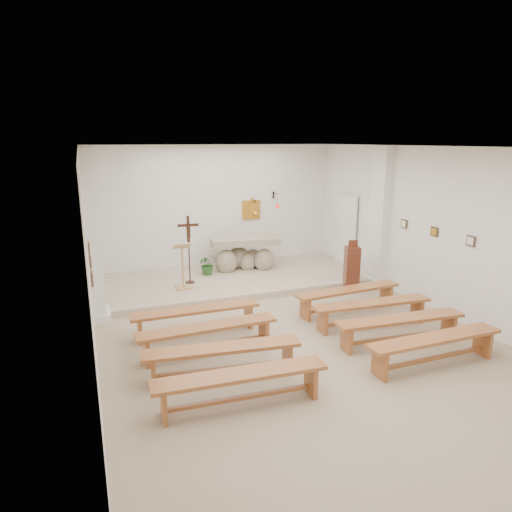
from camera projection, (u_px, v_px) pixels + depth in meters
name	position (u px, v px, depth m)	size (l,w,h in m)	color
ground	(289.00, 333.00, 8.78)	(7.00, 10.00, 0.00)	tan
wall_left	(89.00, 263.00, 7.15)	(0.02, 10.00, 3.50)	white
wall_right	(442.00, 232.00, 9.55)	(0.02, 10.00, 3.50)	white
wall_back	(216.00, 208.00, 12.87)	(7.00, 0.02, 3.50)	white
ceiling	(293.00, 148.00, 7.92)	(7.00, 10.00, 0.02)	silver
sanctuary_platform	(233.00, 279.00, 11.94)	(6.98, 3.00, 0.15)	beige
pilaster_left	(93.00, 237.00, 9.01)	(0.26, 0.55, 3.50)	white
pilaster_right	(380.00, 217.00, 11.32)	(0.26, 0.55, 3.50)	white
gold_wall_relief	(251.00, 210.00, 13.23)	(0.55, 0.04, 0.55)	gold
sanctuary_lamp	(277.00, 204.00, 13.20)	(0.11, 0.36, 0.44)	black
station_frame_left_front	(92.00, 278.00, 6.44)	(0.03, 0.20, 0.20)	#46311F
station_frame_left_mid	(90.00, 261.00, 7.35)	(0.03, 0.20, 0.20)	#46311F
station_frame_left_rear	(89.00, 248.00, 8.25)	(0.03, 0.20, 0.20)	#46311F
station_frame_right_front	(471.00, 241.00, 8.83)	(0.03, 0.20, 0.20)	#46311F
station_frame_right_mid	(434.00, 232.00, 9.73)	(0.03, 0.20, 0.20)	#46311F
station_frame_right_rear	(404.00, 224.00, 10.64)	(0.03, 0.20, 0.20)	#46311F
radiator_left	(95.00, 297.00, 9.99)	(0.10, 0.85, 0.52)	silver
radiator_right	(362.00, 267.00, 12.34)	(0.10, 0.85, 0.52)	silver
altar	(244.00, 256.00, 12.56)	(1.95, 1.00, 0.96)	tan
lectern	(183.00, 266.00, 10.84)	(0.43, 0.36, 1.15)	tan
crucifix_stand	(189.00, 245.00, 11.16)	(0.51, 0.22, 1.69)	#351A11
potted_plant	(208.00, 264.00, 12.06)	(0.50, 0.44, 0.56)	#275723
donation_pedestal	(352.00, 268.00, 11.25)	(0.42, 0.42, 1.26)	#5C311A
bench_left_front	(196.00, 315.00, 8.67)	(2.46, 0.40, 0.52)	#A25D2F
bench_right_front	(348.00, 294.00, 9.82)	(2.48, 0.57, 0.52)	#A25D2F
bench_left_second	(208.00, 332.00, 7.88)	(2.47, 0.48, 0.52)	#A25D2F
bench_right_second	(372.00, 308.00, 9.02)	(2.48, 0.55, 0.52)	#A25D2F
bench_left_third	(222.00, 354.00, 7.08)	(2.48, 0.68, 0.52)	#A25D2F
bench_right_third	(400.00, 324.00, 8.23)	(2.48, 0.58, 0.52)	#A25D2F
bench_left_fourth	(241.00, 381.00, 6.28)	(2.47, 0.53, 0.52)	#A25D2F
bench_right_fourth	(435.00, 344.00, 7.43)	(2.46, 0.42, 0.52)	#A25D2F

